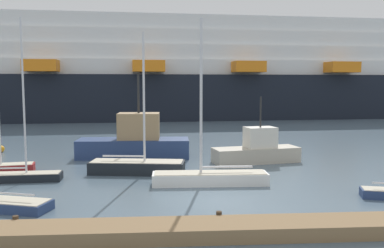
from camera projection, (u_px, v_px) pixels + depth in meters
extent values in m
plane|color=slate|center=(209.00, 202.00, 21.39)|extent=(600.00, 600.00, 0.00)
cube|color=olive|center=(222.00, 229.00, 16.51)|extent=(20.78, 1.86, 0.58)
cylinder|color=#423323|center=(16.00, 224.00, 16.94)|extent=(0.24, 0.24, 0.70)
cylinder|color=#423323|center=(219.00, 220.00, 17.51)|extent=(0.24, 0.24, 0.70)
cube|color=black|center=(137.00, 167.00, 28.01)|extent=(6.50, 2.67, 0.81)
cube|color=beige|center=(137.00, 161.00, 27.97)|extent=(6.23, 2.49, 0.04)
cylinder|color=silver|center=(144.00, 98.00, 27.52)|extent=(0.15, 0.15, 8.55)
cylinder|color=silver|center=(124.00, 156.00, 28.00)|extent=(2.83, 0.50, 0.12)
cube|color=white|center=(210.00, 179.00, 24.99)|extent=(6.92, 1.66, 0.70)
cube|color=beige|center=(210.00, 173.00, 24.95)|extent=(6.64, 1.54, 0.04)
cylinder|color=silver|center=(201.00, 97.00, 24.48)|extent=(0.17, 0.17, 9.09)
cylinder|color=silver|center=(227.00, 167.00, 24.97)|extent=(3.10, 0.18, 0.13)
cube|color=black|center=(20.00, 177.00, 25.81)|extent=(5.06, 1.53, 0.48)
cube|color=beige|center=(20.00, 173.00, 25.78)|extent=(4.86, 1.42, 0.04)
cylinder|color=silver|center=(23.00, 97.00, 25.36)|extent=(0.12, 0.12, 9.48)
cylinder|color=silver|center=(7.00, 168.00, 25.66)|extent=(2.25, 0.22, 0.10)
cube|color=navy|center=(2.00, 205.00, 20.05)|extent=(5.01, 2.75, 0.46)
cube|color=beige|center=(2.00, 200.00, 20.02)|extent=(4.79, 2.58, 0.04)
cylinder|color=silver|center=(14.00, 194.00, 19.84)|extent=(2.10, 0.71, 0.09)
cube|color=#BCB29E|center=(256.00, 155.00, 31.84)|extent=(6.86, 3.32, 1.14)
cube|color=silver|center=(260.00, 137.00, 31.80)|extent=(2.52, 1.97, 1.56)
cylinder|color=#262626|center=(261.00, 112.00, 31.61)|extent=(0.13, 0.13, 2.31)
cube|color=navy|center=(134.00, 148.00, 34.04)|extent=(9.03, 2.98, 1.50)
cube|color=#A3845B|center=(139.00, 126.00, 33.88)|extent=(3.37, 2.18, 2.12)
cylinder|color=#262626|center=(138.00, 94.00, 33.62)|extent=(0.18, 0.18, 3.14)
sphere|color=orange|center=(1.00, 149.00, 36.43)|extent=(0.61, 0.61, 0.61)
cylinder|color=black|center=(0.00, 141.00, 36.36)|extent=(0.06, 0.06, 0.80)
cube|color=black|center=(101.00, 97.00, 71.93)|extent=(134.43, 28.84, 7.34)
cube|color=white|center=(100.00, 68.00, 71.45)|extent=(123.62, 25.79, 2.40)
cube|color=white|center=(100.00, 54.00, 71.21)|extent=(116.20, 24.24, 2.40)
cube|color=white|center=(100.00, 40.00, 70.97)|extent=(108.78, 22.69, 2.40)
cube|color=white|center=(99.00, 25.00, 70.73)|extent=(101.36, 21.15, 2.40)
cube|color=orange|center=(41.00, 66.00, 60.76)|extent=(5.07, 4.09, 1.68)
cube|color=orange|center=(148.00, 66.00, 63.02)|extent=(5.07, 4.09, 1.68)
cube|color=orange|center=(248.00, 67.00, 65.28)|extent=(5.07, 4.09, 1.68)
cube|color=orange|center=(341.00, 67.00, 67.54)|extent=(5.07, 4.09, 1.68)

